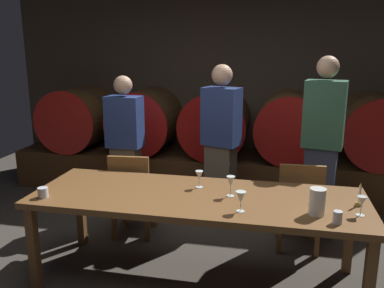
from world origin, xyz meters
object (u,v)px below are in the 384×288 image
(chair_left, at_px, (132,191))
(wine_glass_far_right, at_px, (362,202))
(wine_barrel_far_right, at_px, (374,129))
(cup_right, at_px, (338,217))
(wine_glass_center_left, at_px, (231,182))
(chair_right, at_px, (299,202))
(wine_barrel_left, at_px, (146,120))
(dining_table, at_px, (198,203))
(candle_center, at_px, (359,200))
(guest_left, at_px, (125,146))
(cup_left, at_px, (43,193))
(wine_barrel_center, at_px, (216,123))
(wine_glass_far_left, at_px, (199,176))
(guest_right, at_px, (322,147))
(wine_barrel_far_left, at_px, (79,118))
(pitcher, at_px, (317,202))
(wine_barrel_right, at_px, (289,126))
(guest_center, at_px, (221,143))
(wine_glass_center_right, at_px, (241,198))

(chair_left, relative_size, wine_glass_far_right, 6.21)
(wine_barrel_far_right, relative_size, cup_right, 10.57)
(chair_left, height_order, wine_glass_center_left, wine_glass_center_left)
(chair_right, bearing_deg, wine_barrel_left, -39.14)
(dining_table, height_order, candle_center, candle_center)
(cup_right, bearing_deg, guest_left, 144.34)
(chair_left, bearing_deg, wine_barrel_left, -82.46)
(wine_barrel_left, relative_size, chair_right, 1.06)
(cup_left, bearing_deg, chair_left, 68.43)
(wine_barrel_left, relative_size, wine_barrel_center, 1.00)
(guest_left, xyz_separation_m, wine_glass_far_left, (1.03, -0.98, 0.04))
(cup_left, bearing_deg, guest_right, 32.22)
(wine_barrel_far_left, relative_size, wine_barrel_left, 1.00)
(chair_left, xyz_separation_m, pitcher, (1.69, -0.84, 0.36))
(wine_barrel_right, distance_m, wine_glass_far_right, 2.38)
(wine_barrel_far_right, bearing_deg, candle_center, -103.88)
(chair_left, xyz_separation_m, wine_glass_far_left, (0.78, -0.47, 0.37))
(pitcher, bearing_deg, cup_left, -177.12)
(wine_barrel_right, relative_size, dining_table, 0.35)
(wine_barrel_far_left, distance_m, guest_center, 2.35)
(wine_glass_far_right, bearing_deg, wine_barrel_left, 134.96)
(wine_glass_center_left, height_order, wine_glass_far_right, wine_glass_center_left)
(wine_barrel_center, bearing_deg, guest_right, -42.01)
(wine_glass_center_left, distance_m, cup_left, 1.47)
(chair_left, bearing_deg, guest_center, -149.55)
(chair_right, bearing_deg, cup_left, 24.39)
(wine_barrel_center, bearing_deg, wine_glass_far_left, -85.33)
(candle_center, distance_m, cup_right, 0.41)
(wine_glass_center_right, height_order, cup_right, wine_glass_center_right)
(wine_barrel_center, distance_m, wine_barrel_right, 0.93)
(wine_glass_center_left, xyz_separation_m, cup_left, (-1.43, -0.33, -0.08))
(wine_barrel_left, relative_size, wine_glass_center_right, 6.18)
(wine_barrel_right, distance_m, chair_left, 2.22)
(wine_barrel_left, height_order, wine_glass_far_right, wine_barrel_left)
(guest_right, height_order, cup_left, guest_right)
(wine_barrel_left, height_order, wine_glass_center_left, wine_barrel_left)
(wine_glass_center_left, bearing_deg, wine_glass_far_left, 152.33)
(wine_barrel_far_left, bearing_deg, cup_left, -68.87)
(chair_right, bearing_deg, pitcher, 91.73)
(chair_left, xyz_separation_m, guest_left, (-0.26, 0.51, 0.33))
(wine_glass_center_right, bearing_deg, wine_glass_center_left, 110.19)
(guest_right, bearing_deg, wine_glass_center_right, 75.43)
(wine_barrel_far_left, xyz_separation_m, wine_glass_center_left, (2.39, -2.16, -0.05))
(wine_barrel_far_right, height_order, dining_table, wine_barrel_far_right)
(wine_barrel_right, distance_m, pitcher, 2.39)
(pitcher, distance_m, wine_glass_far_right, 0.30)
(wine_barrel_right, height_order, wine_glass_far_left, wine_barrel_right)
(wine_glass_far_right, bearing_deg, cup_right, -135.50)
(wine_barrel_far_right, relative_size, guest_left, 0.58)
(guest_right, distance_m, wine_glass_far_left, 1.40)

